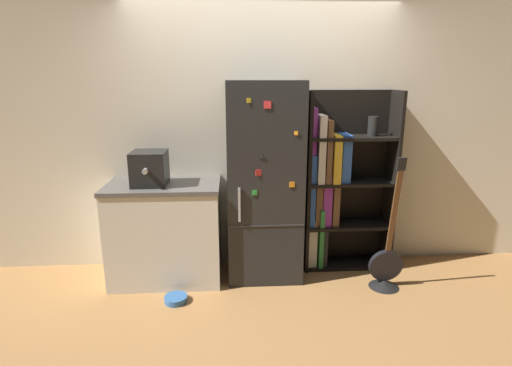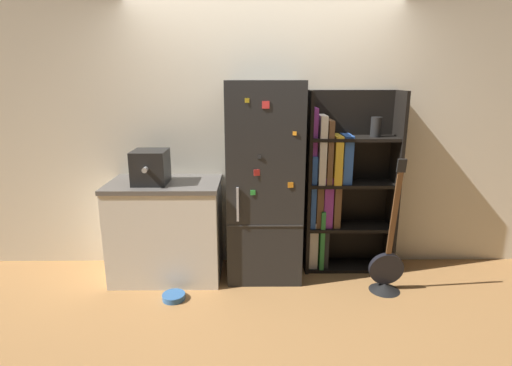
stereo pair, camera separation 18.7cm
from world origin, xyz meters
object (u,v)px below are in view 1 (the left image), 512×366
pet_bowl (176,299)px  guitar (386,269)px  bookshelf (336,186)px  refrigerator (264,182)px  espresso_machine (150,168)px

pet_bowl → guitar: bearing=4.0°
bookshelf → refrigerator: bearing=-168.3°
refrigerator → espresso_machine: (-1.01, -0.08, 0.16)m
espresso_machine → pet_bowl: 1.14m
guitar → bookshelf: bearing=125.0°
guitar → pet_bowl: 1.86m
guitar → pet_bowl: bearing=-176.0°
refrigerator → bookshelf: bearing=11.7°
refrigerator → espresso_machine: size_ratio=4.95×
pet_bowl → espresso_machine: bearing=119.3°
bookshelf → espresso_machine: size_ratio=4.71×
refrigerator → espresso_machine: 1.03m
pet_bowl → refrigerator: bearing=31.6°
bookshelf → espresso_machine: bearing=-172.6°
espresso_machine → refrigerator: bearing=4.3°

